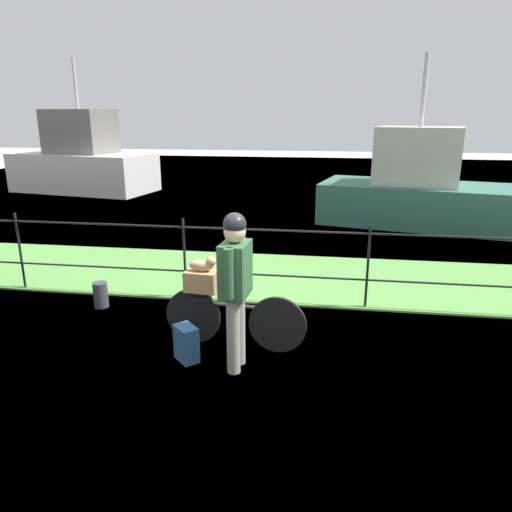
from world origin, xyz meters
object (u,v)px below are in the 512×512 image
at_px(terrier_dog, 203,265).
at_px(moored_boat_mid, 83,162).
at_px(bicycle_main, 233,319).
at_px(mooring_bollard, 101,295).
at_px(wooden_crate, 202,281).
at_px(cyclist_person, 235,279).
at_px(moored_boat_near, 415,190).
at_px(backpack_on_paving, 186,343).

relative_size(terrier_dog, moored_boat_mid, 0.06).
relative_size(bicycle_main, mooring_bollard, 4.65).
bearing_deg(moored_boat_mid, mooring_bollard, -61.49).
bearing_deg(wooden_crate, mooring_bollard, 153.37).
distance_m(bicycle_main, mooring_bollard, 2.24).
height_order(wooden_crate, moored_boat_mid, moored_boat_mid).
height_order(wooden_crate, cyclist_person, cyclist_person).
height_order(bicycle_main, wooden_crate, wooden_crate).
distance_m(bicycle_main, moored_boat_near, 7.62).
bearing_deg(moored_boat_near, terrier_dog, -116.26).
bearing_deg(mooring_bollard, terrier_dog, -26.36).
distance_m(backpack_on_paving, mooring_bollard, 2.06).
bearing_deg(wooden_crate, terrier_dog, -5.26).
bearing_deg(wooden_crate, cyclist_person, -45.45).
bearing_deg(wooden_crate, bicycle_main, -5.26).
relative_size(wooden_crate, cyclist_person, 0.22).
height_order(bicycle_main, moored_boat_near, moored_boat_near).
relative_size(wooden_crate, mooring_bollard, 1.02).
bearing_deg(wooden_crate, moored_boat_near, 63.57).
xyz_separation_m(backpack_on_paving, moored_boat_near, (3.52, 7.35, 0.63)).
bearing_deg(moored_boat_near, cyclist_person, -111.69).
xyz_separation_m(cyclist_person, moored_boat_mid, (-7.42, 10.98, -0.01)).
relative_size(wooden_crate, moored_boat_mid, 0.07).
height_order(wooden_crate, moored_boat_near, moored_boat_near).
xyz_separation_m(bicycle_main, terrier_dog, (-0.34, 0.03, 0.62)).
relative_size(backpack_on_paving, mooring_bollard, 1.12).
distance_m(wooden_crate, moored_boat_near, 7.72).
bearing_deg(bicycle_main, wooden_crate, 174.74).
xyz_separation_m(bicycle_main, wooden_crate, (-0.36, 0.03, 0.43)).
height_order(wooden_crate, terrier_dog, terrier_dog).
bearing_deg(moored_boat_mid, terrier_dog, -56.46).
bearing_deg(bicycle_main, backpack_on_paving, -138.18).
distance_m(terrier_dog, mooring_bollard, 2.07).
distance_m(wooden_crate, backpack_on_paving, 0.72).
xyz_separation_m(mooring_bollard, moored_boat_near, (5.13, 6.07, 0.65)).
bearing_deg(backpack_on_paving, wooden_crate, 125.84).
relative_size(cyclist_person, moored_boat_near, 0.36).
bearing_deg(wooden_crate, moored_boat_mid, 123.45).
bearing_deg(moored_boat_mid, bicycle_main, -55.28).
height_order(backpack_on_paving, mooring_bollard, backpack_on_paving).
distance_m(backpack_on_paving, moored_boat_mid, 12.91).
xyz_separation_m(mooring_bollard, moored_boat_mid, (-5.23, 9.64, 0.81)).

